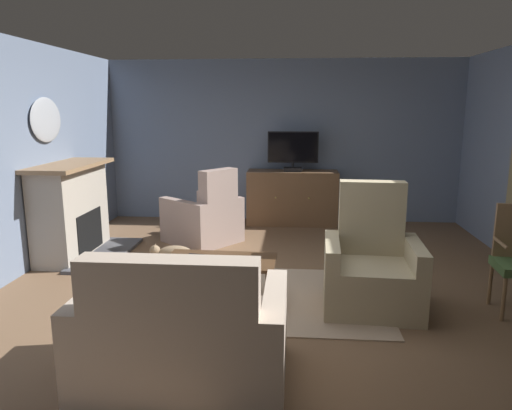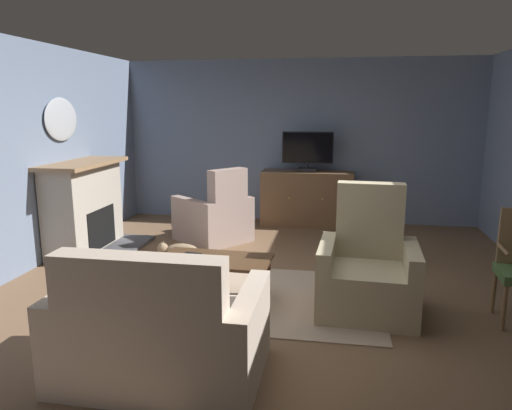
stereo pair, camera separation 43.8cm
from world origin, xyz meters
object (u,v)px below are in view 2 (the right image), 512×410
(television, at_px, (308,151))
(folded_newspaper, at_px, (197,259))
(tv_cabinet, at_px, (307,200))
(cat, at_px, (179,250))
(coffee_table, at_px, (216,263))
(wall_mirror_oval, at_px, (61,119))
(sofa_floral, at_px, (159,334))
(armchair_in_far_corner, at_px, (368,273))
(tv_remote, at_px, (193,254))
(fireplace, at_px, (86,209))
(potted_plant_leafy_by_curtain, at_px, (382,225))
(armchair_by_fireplace, at_px, (215,218))

(television, relative_size, folded_newspaper, 2.66)
(tv_cabinet, xyz_separation_m, cat, (-1.49, -1.99, -0.32))
(coffee_table, bearing_deg, wall_mirror_oval, 150.07)
(sofa_floral, bearing_deg, armchair_in_far_corner, 43.51)
(coffee_table, xyz_separation_m, tv_remote, (-0.24, 0.06, 0.06))
(television, xyz_separation_m, coffee_table, (-0.67, -3.22, -0.82))
(tv_cabinet, relative_size, armchair_in_far_corner, 1.23)
(folded_newspaper, relative_size, sofa_floral, 0.21)
(armchair_in_far_corner, bearing_deg, fireplace, 159.66)
(tv_cabinet, distance_m, potted_plant_leafy_by_curtain, 2.07)
(wall_mirror_oval, xyz_separation_m, armchair_by_fireplace, (1.80, 0.74, -1.40))
(coffee_table, distance_m, cat, 1.55)
(coffee_table, relative_size, potted_plant_leafy_by_curtain, 1.25)
(television, bearing_deg, wall_mirror_oval, -148.35)
(tv_remote, relative_size, cat, 0.23)
(wall_mirror_oval, bearing_deg, tv_remote, -31.56)
(fireplace, height_order, wall_mirror_oval, wall_mirror_oval)
(sofa_floral, relative_size, cat, 1.89)
(armchair_in_far_corner, bearing_deg, potted_plant_leafy_by_curtain, 80.31)
(tv_cabinet, bearing_deg, potted_plant_leafy_by_curtain, -60.22)
(tv_cabinet, xyz_separation_m, tv_remote, (-0.92, -3.21, 0.04))
(wall_mirror_oval, xyz_separation_m, tv_cabinet, (3.03, 1.92, -1.31))
(fireplace, relative_size, wall_mirror_oval, 2.00)
(tv_cabinet, xyz_separation_m, television, (0.00, -0.05, 0.80))
(tv_cabinet, bearing_deg, armchair_by_fireplace, -136.25)
(armchair_by_fireplace, bearing_deg, wall_mirror_oval, -157.53)
(sofa_floral, distance_m, armchair_by_fireplace, 3.52)
(television, bearing_deg, armchair_by_fireplace, -137.57)
(armchair_in_far_corner, height_order, cat, armchair_in_far_corner)
(armchair_by_fireplace, bearing_deg, folded_newspaper, -79.91)
(television, bearing_deg, fireplace, -146.13)
(fireplace, relative_size, armchair_in_far_corner, 1.24)
(fireplace, relative_size, folded_newspaper, 4.87)
(tv_remote, bearing_deg, potted_plant_leafy_by_curtain, -133.04)
(tv_cabinet, relative_size, coffee_table, 1.33)
(armchair_by_fireplace, relative_size, potted_plant_leafy_by_curtain, 1.38)
(tv_remote, height_order, sofa_floral, sofa_floral)
(wall_mirror_oval, height_order, tv_cabinet, wall_mirror_oval)
(cat, bearing_deg, sofa_floral, -74.05)
(coffee_table, bearing_deg, fireplace, 147.24)
(fireplace, distance_m, television, 3.41)
(coffee_table, relative_size, sofa_floral, 0.78)
(tv_cabinet, distance_m, armchair_by_fireplace, 1.70)
(fireplace, height_order, sofa_floral, fireplace)
(fireplace, distance_m, folded_newspaper, 2.42)
(armchair_by_fireplace, bearing_deg, television, 42.43)
(tv_remote, bearing_deg, sofa_floral, 108.37)
(wall_mirror_oval, xyz_separation_m, coffee_table, (2.35, -1.36, -1.33))
(tv_remote, xyz_separation_m, armchair_by_fireplace, (-0.31, 2.04, -0.12))
(fireplace, bearing_deg, armchair_by_fireplace, 25.62)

